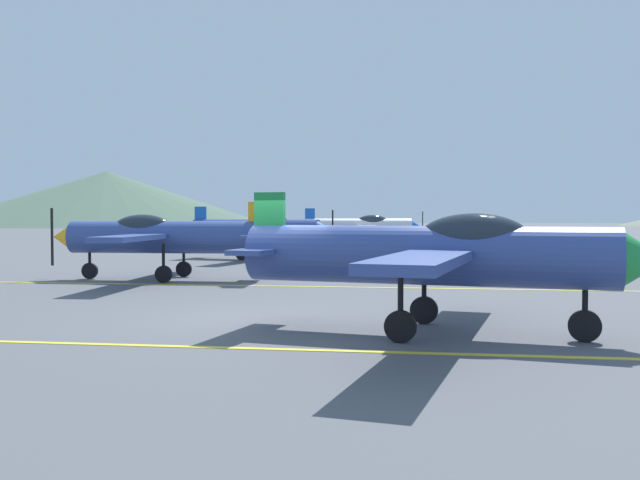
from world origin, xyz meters
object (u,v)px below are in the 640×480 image
at_px(airplane_mid, 160,236).
at_px(airplane_far, 260,229).
at_px(car_sedan, 395,249).
at_px(airplane_back, 363,226).
at_px(airplane_near, 440,253).

bearing_deg(airplane_mid, airplane_far, 85.74).
bearing_deg(car_sedan, airplane_far, 141.11).
height_order(airplane_mid, car_sedan, airplane_mid).
distance_m(airplane_far, car_sedan, 8.95).
bearing_deg(airplane_back, airplane_mid, -103.19).
relative_size(airplane_back, car_sedan, 2.04).
height_order(airplane_near, airplane_back, same).
bearing_deg(airplane_far, car_sedan, -38.89).
height_order(airplane_mid, airplane_far, same).
distance_m(airplane_mid, car_sedan, 9.79).
distance_m(airplane_near, airplane_mid, 13.47).
xyz_separation_m(airplane_mid, car_sedan, (7.80, 5.88, -0.65)).
bearing_deg(airplane_near, airplane_far, 111.36).
relative_size(airplane_far, car_sedan, 2.03).
bearing_deg(airplane_mid, airplane_near, -46.95).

